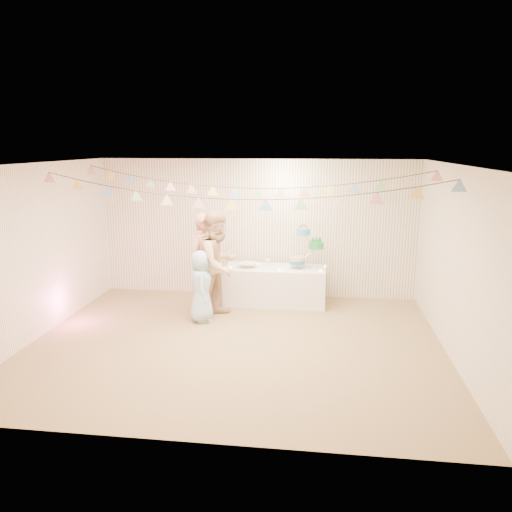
# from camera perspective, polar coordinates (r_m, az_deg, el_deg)

# --- Properties ---
(floor) EXTENTS (6.00, 6.00, 0.00)m
(floor) POSITION_cam_1_polar(r_m,az_deg,el_deg) (7.44, -2.35, -9.98)
(floor) COLOR olive
(floor) RESTS_ON ground
(ceiling) EXTENTS (6.00, 6.00, 0.00)m
(ceiling) POSITION_cam_1_polar(r_m,az_deg,el_deg) (6.87, -2.55, 10.44)
(ceiling) COLOR silver
(ceiling) RESTS_ON ground
(back_wall) EXTENTS (6.00, 6.00, 0.00)m
(back_wall) POSITION_cam_1_polar(r_m,az_deg,el_deg) (9.47, 0.12, 3.16)
(back_wall) COLOR white
(back_wall) RESTS_ON ground
(front_wall) EXTENTS (6.00, 6.00, 0.00)m
(front_wall) POSITION_cam_1_polar(r_m,az_deg,el_deg) (4.70, -7.67, -6.94)
(front_wall) COLOR white
(front_wall) RESTS_ON ground
(left_wall) EXTENTS (5.00, 5.00, 0.00)m
(left_wall) POSITION_cam_1_polar(r_m,az_deg,el_deg) (8.11, -23.84, 0.44)
(left_wall) COLOR white
(left_wall) RESTS_ON ground
(right_wall) EXTENTS (5.00, 5.00, 0.00)m
(right_wall) POSITION_cam_1_polar(r_m,az_deg,el_deg) (7.18, 21.87, -0.86)
(right_wall) COLOR white
(right_wall) RESTS_ON ground
(table) EXTENTS (1.82, 0.73, 0.68)m
(table) POSITION_cam_1_polar(r_m,az_deg,el_deg) (9.13, 2.18, -3.39)
(table) COLOR white
(table) RESTS_ON floor
(cake_stand) EXTENTS (0.67, 0.39, 0.75)m
(cake_stand) POSITION_cam_1_polar(r_m,az_deg,el_deg) (8.96, 5.76, 1.40)
(cake_stand) COLOR silver
(cake_stand) RESTS_ON table
(cake_bottom) EXTENTS (0.31, 0.31, 0.15)m
(cake_bottom) POSITION_cam_1_polar(r_m,az_deg,el_deg) (8.97, 4.75, -0.45)
(cake_bottom) COLOR teal
(cake_bottom) RESTS_ON cake_stand
(cake_middle) EXTENTS (0.27, 0.27, 0.22)m
(cake_middle) POSITION_cam_1_polar(r_m,az_deg,el_deg) (9.05, 6.92, 1.37)
(cake_middle) COLOR #1E8C38
(cake_middle) RESTS_ON cake_stand
(cake_top_tier) EXTENTS (0.25, 0.25, 0.19)m
(cake_top_tier) POSITION_cam_1_polar(r_m,az_deg,el_deg) (8.89, 5.40, 2.97)
(cake_top_tier) COLOR #4099CB
(cake_top_tier) RESTS_ON cake_stand
(platter) EXTENTS (0.34, 0.34, 0.02)m
(platter) POSITION_cam_1_polar(r_m,az_deg,el_deg) (9.03, -0.90, -0.82)
(platter) COLOR white
(platter) RESTS_ON table
(posy) EXTENTS (0.13, 0.13, 0.15)m
(posy) POSITION_cam_1_polar(r_m,az_deg,el_deg) (9.07, 1.31, -0.34)
(posy) COLOR white
(posy) RESTS_ON table
(person_adult_a) EXTENTS (0.73, 0.75, 1.74)m
(person_adult_a) POSITION_cam_1_polar(r_m,az_deg,el_deg) (8.59, -5.70, -0.82)
(person_adult_a) COLOR tan
(person_adult_a) RESTS_ON floor
(person_adult_b) EXTENTS (1.01, 1.10, 1.82)m
(person_adult_b) POSITION_cam_1_polar(r_m,az_deg,el_deg) (8.32, -4.32, -0.96)
(person_adult_b) COLOR tan
(person_adult_b) RESTS_ON floor
(person_child) EXTENTS (0.51, 0.66, 1.19)m
(person_child) POSITION_cam_1_polar(r_m,az_deg,el_deg) (8.22, -6.28, -3.42)
(person_child) COLOR #9DCBDF
(person_child) RESTS_ON floor
(bunting_back) EXTENTS (5.60, 1.10, 0.40)m
(bunting_back) POSITION_cam_1_polar(r_m,az_deg,el_deg) (7.97, -1.16, 8.96)
(bunting_back) COLOR pink
(bunting_back) RESTS_ON ceiling
(bunting_front) EXTENTS (5.60, 0.90, 0.36)m
(bunting_front) POSITION_cam_1_polar(r_m,az_deg,el_deg) (6.69, -2.83, 7.98)
(bunting_front) COLOR #72A5E5
(bunting_front) RESTS_ON ceiling
(tealight_0) EXTENTS (0.04, 0.04, 0.03)m
(tealight_0) POSITION_cam_1_polar(r_m,az_deg,el_deg) (9.00, -2.97, -1.29)
(tealight_0) COLOR #FFD88C
(tealight_0) RESTS_ON table
(tealight_1) EXTENTS (0.04, 0.04, 0.03)m
(tealight_1) POSITION_cam_1_polar(r_m,az_deg,el_deg) (9.24, 0.14, -0.88)
(tealight_1) COLOR #FFD88C
(tealight_1) RESTS_ON table
(tealight_2) EXTENTS (0.04, 0.04, 0.03)m
(tealight_2) POSITION_cam_1_polar(r_m,az_deg,el_deg) (8.81, 2.72, -1.58)
(tealight_2) COLOR #FFD88C
(tealight_2) RESTS_ON table
(tealight_3) EXTENTS (0.04, 0.04, 0.03)m
(tealight_3) POSITION_cam_1_polar(r_m,az_deg,el_deg) (9.22, 4.49, -0.95)
(tealight_3) COLOR #FFD88C
(tealight_3) RESTS_ON table
(tealight_4) EXTENTS (0.04, 0.04, 0.03)m
(tealight_4) POSITION_cam_1_polar(r_m,az_deg,el_deg) (8.83, 7.41, -1.65)
(tealight_4) COLOR #FFD88C
(tealight_4) RESTS_ON table
(tealight_5) EXTENTS (0.04, 0.04, 0.03)m
(tealight_5) POSITION_cam_1_polar(r_m,az_deg,el_deg) (9.15, 7.91, -1.16)
(tealight_5) COLOR #FFD88C
(tealight_5) RESTS_ON table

